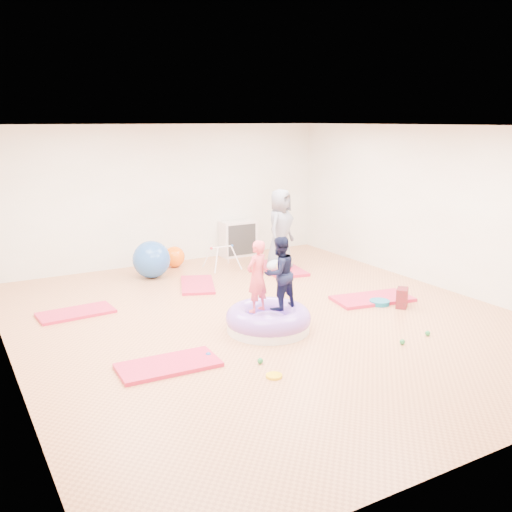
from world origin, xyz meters
TOP-DOWN VIEW (x-y plane):
  - room at (0.00, 0.00)m, footprint 7.01×8.01m
  - gym_mat_front_left at (-1.88, -0.87)m, footprint 1.22×0.65m
  - gym_mat_mid_left at (-2.40, 1.62)m, footprint 1.14×0.62m
  - gym_mat_center_back at (-0.18, 2.09)m, footprint 0.94×1.26m
  - gym_mat_right at (1.98, -0.09)m, footprint 1.38×0.85m
  - gym_mat_rear_right at (1.71, 2.33)m, footprint 0.87×1.42m
  - inflatable_cushion at (-0.21, -0.41)m, footprint 1.20×1.20m
  - child_pink at (-0.37, -0.38)m, footprint 0.43×0.35m
  - child_navy at (-0.05, -0.43)m, footprint 0.56×0.47m
  - adult_caregiver at (1.67, 2.28)m, footprint 0.90×0.82m
  - infant at (1.48, 2.09)m, footprint 0.38×0.39m
  - ball_pit_balls at (0.05, -1.06)m, footprint 3.00×1.89m
  - exercise_ball_blue at (-0.69, 3.02)m, footprint 0.70×0.70m
  - exercise_ball_orange at (-0.02, 3.56)m, footprint 0.42×0.42m
  - infant_play_gym at (0.72, 2.91)m, footprint 0.61×0.58m
  - cube_shelf at (1.55, 3.79)m, footprint 0.77×0.38m
  - balance_disc at (1.92, -0.32)m, footprint 0.32×0.32m
  - backpack at (2.14, -0.59)m, footprint 0.31×0.30m
  - yellow_toy at (-0.92, -1.74)m, footprint 0.19×0.19m

SIDE VIEW (x-z plane):
  - yellow_toy at x=-0.92m, z-range 0.00..0.03m
  - gym_mat_mid_left at x=-2.40m, z-range 0.00..0.05m
  - gym_mat_center_back at x=-0.18m, z-range 0.00..0.05m
  - gym_mat_front_left at x=-1.88m, z-range 0.00..0.05m
  - gym_mat_right at x=1.98m, z-range 0.00..0.05m
  - gym_mat_rear_right at x=1.71m, z-range 0.00..0.06m
  - balance_disc at x=1.92m, z-range 0.00..0.07m
  - ball_pit_balls at x=0.05m, z-range 0.00..0.07m
  - inflatable_cushion at x=-0.21m, z-range -0.04..0.34m
  - backpack at x=2.14m, z-range 0.00..0.31m
  - infant at x=1.48m, z-range 0.06..0.28m
  - exercise_ball_orange at x=-0.02m, z-range 0.00..0.42m
  - infant_play_gym at x=0.72m, z-range 0.08..0.55m
  - exercise_ball_blue at x=-0.69m, z-range 0.00..0.70m
  - cube_shelf at x=1.55m, z-range 0.00..0.77m
  - adult_caregiver at x=1.67m, z-range 0.06..1.60m
  - child_pink at x=-0.37m, z-range 0.35..1.35m
  - child_navy at x=-0.05m, z-range 0.35..1.38m
  - room at x=0.00m, z-range 0.00..2.80m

